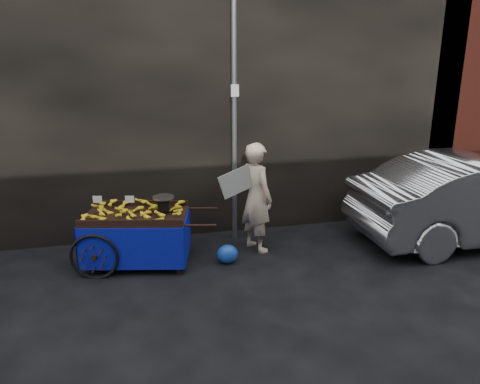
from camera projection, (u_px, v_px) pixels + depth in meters
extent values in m
plane|color=black|center=(234.00, 274.00, 6.50)|extent=(80.00, 80.00, 0.00)
cube|color=black|center=(143.00, 80.00, 7.97)|extent=(11.00, 2.00, 5.00)
cube|color=#591E14|center=(471.00, 75.00, 9.42)|extent=(3.00, 2.00, 5.00)
cylinder|color=slate|center=(234.00, 117.00, 7.20)|extent=(0.08, 0.08, 4.00)
cube|color=white|center=(235.00, 91.00, 7.03)|extent=(0.12, 0.02, 0.18)
cube|color=black|center=(136.00, 217.00, 6.65)|extent=(1.58, 1.18, 0.05)
cube|color=black|center=(141.00, 203.00, 7.03)|extent=(1.40, 0.34, 0.09)
cube|color=black|center=(129.00, 223.00, 6.23)|extent=(1.40, 0.34, 0.09)
cube|color=black|center=(178.00, 250.00, 6.42)|extent=(0.05, 0.05, 0.71)
cube|color=black|center=(183.00, 231.00, 7.10)|extent=(0.05, 0.05, 0.71)
cylinder|color=black|center=(200.00, 225.00, 6.32)|extent=(0.44, 0.13, 0.04)
cylinder|color=black|center=(203.00, 208.00, 7.00)|extent=(0.44, 0.13, 0.04)
torus|color=black|center=(94.00, 257.00, 6.30)|extent=(0.66, 0.19, 0.67)
torus|color=black|center=(112.00, 231.00, 7.22)|extent=(0.66, 0.19, 0.67)
cylinder|color=black|center=(104.00, 243.00, 6.76)|extent=(0.26, 0.98, 0.04)
cube|color=#090787|center=(130.00, 249.00, 6.30)|extent=(1.43, 0.33, 0.61)
cube|color=#090787|center=(143.00, 225.00, 7.17)|extent=(1.43, 0.33, 0.61)
cube|color=#090787|center=(87.00, 237.00, 6.72)|extent=(0.22, 0.91, 0.61)
cube|color=#090787|center=(187.00, 236.00, 6.75)|extent=(0.22, 0.91, 0.61)
cube|color=black|center=(164.00, 206.00, 6.65)|extent=(0.18, 0.16, 0.14)
cylinder|color=silver|center=(163.00, 197.00, 6.62)|extent=(0.36, 0.36, 0.03)
cube|color=white|center=(97.00, 199.00, 6.46)|extent=(0.12, 0.04, 0.10)
cube|color=white|center=(130.00, 199.00, 6.47)|extent=(0.12, 0.04, 0.10)
imported|color=beige|center=(256.00, 197.00, 7.08)|extent=(0.63, 0.73, 1.69)
cube|color=#B0B1AA|center=(236.00, 182.00, 6.84)|extent=(0.58, 0.12, 0.50)
ellipsoid|color=#1743B3|center=(227.00, 254.00, 6.80)|extent=(0.31, 0.25, 0.28)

